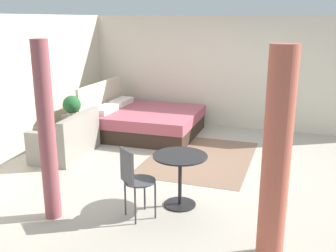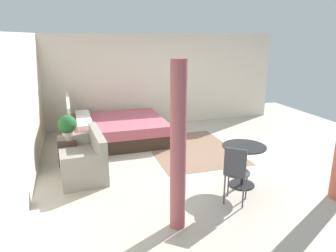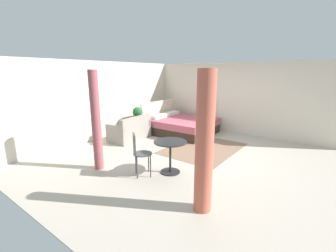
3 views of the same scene
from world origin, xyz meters
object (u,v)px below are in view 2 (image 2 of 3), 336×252
nightstand (68,150)px  balcony_table (243,158)px  potted_plant (67,126)px  bed (115,129)px  couch (84,160)px  cafe_chair_near_window (236,170)px

nightstand → balcony_table: bearing=-124.7°
nightstand → balcony_table: (-1.95, -2.82, 0.25)m
potted_plant → balcony_table: 3.36m
bed → balcony_table: bed is taller
bed → couch: bearing=155.3°
bed → nightstand: size_ratio=4.12×
balcony_table → cafe_chair_near_window: size_ratio=0.78×
bed → nightstand: 1.48m
nightstand → potted_plant: size_ratio=1.10×
bed → nightstand: bed is taller
bed → balcony_table: 3.45m
bed → cafe_chair_near_window: size_ratio=2.41×
couch → potted_plant: size_ratio=2.87×
bed → cafe_chair_near_window: 3.74m
bed → potted_plant: 1.60m
bed → balcony_table: bearing=-149.6°
nightstand → potted_plant: potted_plant is taller
balcony_table → cafe_chair_near_window: bearing=140.5°
couch → nightstand: bearing=21.9°
bed → potted_plant: bed is taller
couch → balcony_table: 2.83m
couch → nightstand: 0.76m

